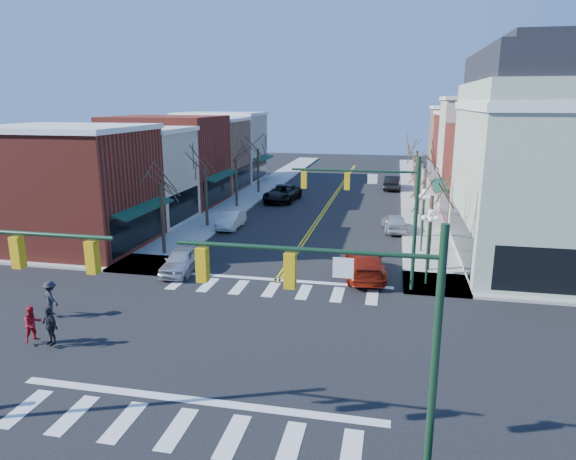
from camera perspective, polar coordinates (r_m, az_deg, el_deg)
The scene contains 34 objects.
ground at distance 22.40m, azimuth -5.72°, elevation -12.13°, with size 160.00×160.00×0.00m, color black.
sidewalk_left at distance 43.01m, azimuth -8.92°, elevation 0.77°, with size 3.50×70.00×0.15m, color #9E9B93.
sidewalk_right at distance 40.40m, azimuth 15.01°, elevation -0.42°, with size 3.50×70.00×0.15m, color #9E9B93.
bldg_left_brick_a at distance 38.19m, azimuth -23.12°, elevation 4.13°, with size 10.00×8.50×8.00m, color maroon.
bldg_left_stucco_a at distance 44.72m, azimuth -17.49°, elevation 5.59°, with size 10.00×7.00×7.50m, color #B9B098.
bldg_left_brick_b at distance 51.73m, azimuth -13.24°, elevation 7.50°, with size 10.00×9.00×8.50m, color maroon.
bldg_left_tan at distance 59.31m, azimuth -9.86°, elevation 8.13°, with size 10.00×7.50×7.80m, color #956E52.
bldg_left_stucco_b at distance 66.52m, azimuth -7.41°, elevation 9.02°, with size 10.00×8.00×8.20m, color #B9B098.
bldg_right_brick_a at distance 46.19m, azimuth 23.39°, elevation 5.65°, with size 10.00×8.50×8.00m, color maroon.
bldg_right_stucco at distance 53.65m, azimuth 21.91°, elevation 7.90°, with size 10.00×7.00×10.00m, color #B9B098.
bldg_right_brick_b at distance 61.09m, azimuth 20.67°, elevation 7.94°, with size 10.00×8.00×8.50m, color maroon.
bldg_right_tan at distance 68.95m, azimuth 19.72°, elevation 8.83°, with size 10.00×8.00×9.00m, color #956E52.
victorian_corner at distance 35.30m, azimuth 28.91°, elevation 7.15°, with size 12.25×14.25×13.30m.
traffic_mast_near_right at distance 12.82m, azimuth 7.90°, elevation -9.80°, with size 6.60×0.28×7.20m.
traffic_mast_far_right at distance 27.02m, azimuth 10.15°, elevation 2.87°, with size 6.60×0.28×7.20m.
lamppost_corner at distance 28.54m, azimuth 15.40°, elevation -0.43°, with size 0.36×0.36×4.33m.
lamppost_midblock at distance 34.86m, azimuth 14.81°, elevation 2.20°, with size 0.36×0.36×4.33m.
tree_left_a at distance 34.30m, azimuth -13.76°, elevation 1.08°, with size 0.24×0.24×4.76m, color #382B21.
tree_left_b at distance 41.48m, azimuth -9.07°, elevation 3.72°, with size 0.24×0.24×5.04m, color #382B21.
tree_left_c at distance 48.97m, azimuth -5.76°, elevation 5.12°, with size 0.24×0.24×4.55m, color #382B21.
tree_left_d at distance 56.54m, azimuth -3.33°, elevation 6.55°, with size 0.24×0.24×4.90m, color #382B21.
tree_right_a at distance 31.13m, azimuth 15.44°, elevation -0.47°, with size 0.24×0.24×4.62m, color #382B21.
tree_right_b at distance 38.87m, azimuth 14.80°, elevation 2.84°, with size 0.24×0.24×5.18m, color #382B21.
tree_right_c at distance 46.77m, azimuth 14.35°, elevation 4.50°, with size 0.24×0.24×4.83m, color #382B21.
tree_right_d at distance 54.66m, azimuth 14.04°, elevation 5.93°, with size 0.24×0.24×4.97m, color #382B21.
car_left_near at distance 31.07m, azimuth -11.73°, elevation -3.33°, with size 1.70×4.22×1.44m, color #BBBABF.
car_left_mid at distance 41.24m, azimuth -6.35°, elevation 1.13°, with size 1.42×4.08×1.35m, color silver.
car_left_far at distance 52.05m, azimuth -0.62°, elevation 4.11°, with size 2.75×5.97×1.66m, color black.
car_right_near at distance 29.90m, azimuth 8.52°, elevation -3.75°, with size 2.19×5.40×1.57m, color maroon.
car_right_mid at distance 40.74m, azimuth 11.73°, elevation 0.81°, with size 1.67×4.15×1.41m, color silver.
car_right_far at distance 60.36m, azimuth 11.53°, elevation 5.20°, with size 1.73×4.95×1.63m, color black.
pedestrian_red_b at distance 24.06m, azimuth -26.50°, elevation -9.32°, with size 0.75×0.58×1.54m, color red.
pedestrian_dark_a at distance 23.47m, azimuth -24.95°, elevation -9.61°, with size 0.95×0.40×1.62m, color black.
pedestrian_dark_b at distance 26.58m, azimuth -24.86°, elevation -6.85°, with size 1.05×0.60×1.62m, color black.
Camera 1 is at (6.22, -19.11, 9.88)m, focal length 32.00 mm.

